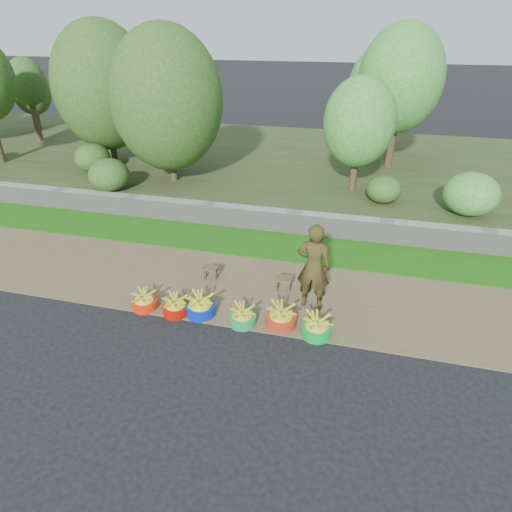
% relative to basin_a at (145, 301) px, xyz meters
% --- Properties ---
extents(ground_plane, '(120.00, 120.00, 0.00)m').
position_rel_basin_a_xyz_m(ground_plane, '(2.09, -0.18, -0.16)').
color(ground_plane, black).
rests_on(ground_plane, ground).
extents(dirt_shoulder, '(80.00, 2.50, 0.02)m').
position_rel_basin_a_xyz_m(dirt_shoulder, '(2.09, 1.07, -0.15)').
color(dirt_shoulder, brown).
rests_on(dirt_shoulder, ground).
extents(grass_verge, '(80.00, 1.50, 0.04)m').
position_rel_basin_a_xyz_m(grass_verge, '(2.09, 3.07, -0.14)').
color(grass_verge, '#1F5F10').
rests_on(grass_verge, ground).
extents(retaining_wall, '(80.00, 0.35, 0.55)m').
position_rel_basin_a_xyz_m(retaining_wall, '(2.09, 3.92, 0.12)').
color(retaining_wall, gray).
rests_on(retaining_wall, ground).
extents(earth_bank, '(80.00, 10.00, 0.50)m').
position_rel_basin_a_xyz_m(earth_bank, '(2.09, 8.82, 0.09)').
color(earth_bank, '#374220').
rests_on(earth_bank, ground).
extents(vegetation, '(32.67, 8.74, 4.37)m').
position_rel_basin_a_xyz_m(vegetation, '(-2.06, 7.02, 2.55)').
color(vegetation, '#3E3120').
rests_on(vegetation, earth_bank).
extents(basin_a, '(0.46, 0.46, 0.35)m').
position_rel_basin_a_xyz_m(basin_a, '(0.00, 0.00, 0.00)').
color(basin_a, red).
rests_on(basin_a, ground).
extents(basin_b, '(0.48, 0.48, 0.36)m').
position_rel_basin_a_xyz_m(basin_b, '(0.63, -0.02, 0.01)').
color(basin_b, '#A70D05').
rests_on(basin_b, ground).
extents(basin_c, '(0.54, 0.54, 0.40)m').
position_rel_basin_a_xyz_m(basin_c, '(1.07, 0.07, 0.02)').
color(basin_c, '#0624A7').
rests_on(basin_c, ground).
extents(basin_d, '(0.47, 0.47, 0.35)m').
position_rel_basin_a_xyz_m(basin_d, '(1.88, -0.01, 0.00)').
color(basin_d, '#198B4A').
rests_on(basin_d, ground).
extents(basin_e, '(0.53, 0.53, 0.40)m').
position_rel_basin_a_xyz_m(basin_e, '(2.54, 0.11, 0.02)').
color(basin_e, '#AC2C16').
rests_on(basin_e, ground).
extents(basin_f, '(0.51, 0.51, 0.38)m').
position_rel_basin_a_xyz_m(basin_f, '(3.17, -0.01, 0.02)').
color(basin_f, '#079831').
rests_on(basin_f, ground).
extents(stool_left, '(0.31, 0.25, 0.27)m').
position_rel_basin_a_xyz_m(stool_left, '(0.83, 1.26, 0.08)').
color(stool_left, brown).
rests_on(stool_left, dirt_shoulder).
extents(stool_right, '(0.33, 0.26, 0.28)m').
position_rel_basin_a_xyz_m(stool_right, '(2.37, 1.20, 0.09)').
color(stool_right, brown).
rests_on(stool_right, dirt_shoulder).
extents(vendor_woman, '(0.63, 0.44, 1.66)m').
position_rel_basin_a_xyz_m(vendor_woman, '(2.97, 0.80, 0.69)').
color(vendor_woman, black).
rests_on(vendor_woman, dirt_shoulder).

